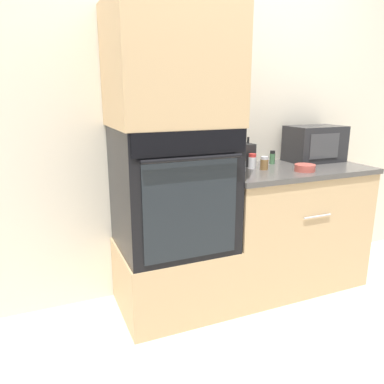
# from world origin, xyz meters

# --- Properties ---
(ground_plane) EXTENTS (12.00, 12.00, 0.00)m
(ground_plane) POSITION_xyz_m (0.00, 0.00, 0.00)
(ground_plane) COLOR beige
(wall_back) EXTENTS (8.00, 0.05, 2.50)m
(wall_back) POSITION_xyz_m (0.00, 0.63, 1.25)
(wall_back) COLOR beige
(wall_back) RESTS_ON ground_plane
(oven_cabinet_base) EXTENTS (0.72, 0.60, 0.45)m
(oven_cabinet_base) POSITION_xyz_m (-0.36, 0.30, 0.22)
(oven_cabinet_base) COLOR tan
(oven_cabinet_base) RESTS_ON ground_plane
(wall_oven) EXTENTS (0.70, 0.64, 0.78)m
(wall_oven) POSITION_xyz_m (-0.36, 0.30, 0.84)
(wall_oven) COLOR black
(wall_oven) RESTS_ON oven_cabinet_base
(oven_cabinet_upper) EXTENTS (0.72, 0.60, 0.71)m
(oven_cabinet_upper) POSITION_xyz_m (-0.36, 0.30, 1.58)
(oven_cabinet_upper) COLOR tan
(oven_cabinet_upper) RESTS_ON wall_oven
(counter_unit) EXTENTS (1.12, 0.63, 0.91)m
(counter_unit) POSITION_xyz_m (0.55, 0.30, 0.45)
(counter_unit) COLOR tan
(counter_unit) RESTS_ON ground_plane
(microwave) EXTENTS (0.43, 0.27, 0.27)m
(microwave) POSITION_xyz_m (0.86, 0.43, 1.04)
(microwave) COLOR #232326
(microwave) RESTS_ON counter_unit
(knife_block) EXTENTS (0.10, 0.15, 0.21)m
(knife_block) POSITION_xyz_m (0.27, 0.49, 0.99)
(knife_block) COLOR black
(knife_block) RESTS_ON counter_unit
(bowl) EXTENTS (0.14, 0.14, 0.05)m
(bowl) POSITION_xyz_m (0.54, 0.14, 0.93)
(bowl) COLOR #B24C42
(bowl) RESTS_ON counter_unit
(condiment_jar_near) EXTENTS (0.06, 0.06, 0.09)m
(condiment_jar_near) POSITION_xyz_m (0.31, 0.30, 0.95)
(condiment_jar_near) COLOR brown
(condiment_jar_near) RESTS_ON counter_unit
(condiment_jar_mid) EXTENTS (0.04, 0.04, 0.10)m
(condiment_jar_mid) POSITION_xyz_m (0.49, 0.45, 0.96)
(condiment_jar_mid) COLOR #427047
(condiment_jar_mid) RESTS_ON counter_unit
(condiment_jar_far) EXTENTS (0.04, 0.04, 0.09)m
(condiment_jar_far) POSITION_xyz_m (0.15, 0.31, 0.95)
(condiment_jar_far) COLOR silver
(condiment_jar_far) RESTS_ON counter_unit
(condiment_jar_back) EXTENTS (0.06, 0.06, 0.10)m
(condiment_jar_back) POSITION_xyz_m (0.26, 0.37, 0.96)
(condiment_jar_back) COLOR silver
(condiment_jar_back) RESTS_ON counter_unit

